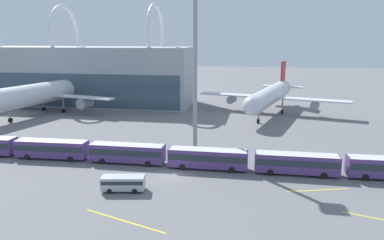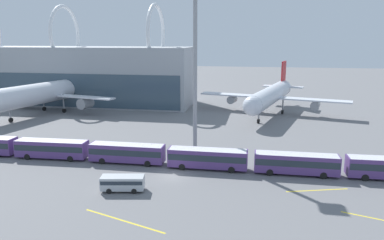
# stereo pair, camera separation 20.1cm
# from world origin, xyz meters

# --- Properties ---
(ground_plane) EXTENTS (440.00, 440.00, 0.00)m
(ground_plane) POSITION_xyz_m (0.00, 0.00, 0.00)
(ground_plane) COLOR slate
(terminal_building) EXTENTS (105.51, 19.59, 29.49)m
(terminal_building) POSITION_xyz_m (-60.64, 56.76, 9.00)
(terminal_building) COLOR #9EA3A8
(terminal_building) RESTS_ON ground_plane
(airliner_at_gate_near) EXTENTS (38.10, 42.37, 15.53)m
(airliner_at_gate_near) POSITION_xyz_m (-43.35, 41.02, 5.56)
(airliner_at_gate_near) COLOR silver
(airliner_at_gate_near) RESTS_ON ground_plane
(airliner_at_gate_far) EXTENTS (39.42, 39.66, 13.05)m
(airliner_at_gate_far) POSITION_xyz_m (15.14, 49.97, 5.04)
(airliner_at_gate_far) COLOR silver
(airliner_at_gate_far) RESTS_ON ground_plane
(shuttle_bus_1) EXTENTS (12.16, 3.13, 3.11)m
(shuttle_bus_1) POSITION_xyz_m (-21.53, 4.39, 1.84)
(shuttle_bus_1) COLOR #56387A
(shuttle_bus_1) RESTS_ON ground_plane
(shuttle_bus_2) EXTENTS (12.09, 2.83, 3.11)m
(shuttle_bus_2) POSITION_xyz_m (-8.45, 4.43, 1.84)
(shuttle_bus_2) COLOR #56387A
(shuttle_bus_2) RESTS_ON ground_plane
(shuttle_bus_3) EXTENTS (12.09, 2.80, 3.11)m
(shuttle_bus_3) POSITION_xyz_m (4.62, 4.00, 1.84)
(shuttle_bus_3) COLOR #56387A
(shuttle_bus_3) RESTS_ON ground_plane
(shuttle_bus_4) EXTENTS (12.08, 2.79, 3.11)m
(shuttle_bus_4) POSITION_xyz_m (17.70, 3.98, 1.84)
(shuttle_bus_4) COLOR #56387A
(shuttle_bus_4) RESTS_ON ground_plane
(service_van_foreground) EXTENTS (5.86, 3.02, 2.01)m
(service_van_foreground) POSITION_xyz_m (-5.12, -6.39, 1.20)
(service_van_foreground) COLOR #B2B7BC
(service_van_foreground) RESTS_ON ground_plane
(floodlight_mast) EXTENTS (2.71, 2.71, 28.08)m
(floodlight_mast) POSITION_xyz_m (0.82, 14.50, 17.28)
(floodlight_mast) COLOR gray
(floodlight_mast) RESTS_ON ground_plane
(lane_stripe_1) EXTENTS (10.52, 3.91, 0.01)m
(lane_stripe_1) POSITION_xyz_m (-2.10, -14.27, 0.00)
(lane_stripe_1) COLOR yellow
(lane_stripe_1) RESTS_ON ground_plane
(lane_stripe_2) EXTENTS (8.23, 2.75, 0.01)m
(lane_stripe_2) POSITION_xyz_m (20.00, -1.62, 0.00)
(lane_stripe_2) COLOR yellow
(lane_stripe_2) RESTS_ON ground_plane
(lane_stripe_3) EXTENTS (6.21, 2.23, 0.01)m
(lane_stripe_3) POSITION_xyz_m (24.92, -8.63, 0.00)
(lane_stripe_3) COLOR yellow
(lane_stripe_3) RESTS_ON ground_plane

